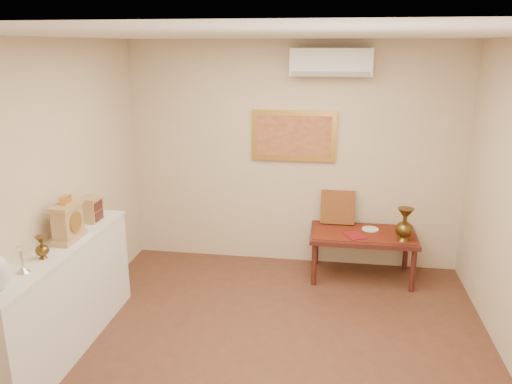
% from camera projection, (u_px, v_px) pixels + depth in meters
% --- Properties ---
extents(floor, '(4.50, 4.50, 0.00)m').
position_uv_depth(floor, '(269.00, 367.00, 4.24)').
color(floor, brown).
rests_on(floor, ground).
extents(ceiling, '(4.50, 4.50, 0.00)m').
position_uv_depth(ceiling, '(272.00, 35.00, 3.48)').
color(ceiling, white).
rests_on(ceiling, ground).
extents(wall_back, '(4.00, 0.02, 2.70)m').
position_uv_depth(wall_back, '(294.00, 156.00, 5.99)').
color(wall_back, beige).
rests_on(wall_back, ground).
extents(wall_left, '(0.02, 4.50, 2.70)m').
position_uv_depth(wall_left, '(32.00, 205.00, 4.15)').
color(wall_left, beige).
rests_on(wall_left, ground).
extents(candlestick, '(0.10, 0.10, 0.21)m').
position_uv_depth(candlestick, '(22.00, 260.00, 3.74)').
color(candlestick, silver).
rests_on(candlestick, display_ledge).
extents(brass_urn_small, '(0.11, 0.11, 0.24)m').
position_uv_depth(brass_urn_small, '(41.00, 244.00, 3.98)').
color(brass_urn_small, brown).
rests_on(brass_urn_small, display_ledge).
extents(table_cloth, '(1.14, 0.59, 0.01)m').
position_uv_depth(table_cloth, '(363.00, 233.00, 5.74)').
color(table_cloth, maroon).
rests_on(table_cloth, low_table).
extents(brass_urn_tall, '(0.20, 0.20, 0.45)m').
position_uv_depth(brass_urn_tall, '(405.00, 221.00, 5.45)').
color(brass_urn_tall, brown).
rests_on(brass_urn_tall, table_cloth).
extents(plate, '(0.19, 0.19, 0.01)m').
position_uv_depth(plate, '(370.00, 229.00, 5.83)').
color(plate, silver).
rests_on(plate, table_cloth).
extents(menu, '(0.27, 0.30, 0.01)m').
position_uv_depth(menu, '(355.00, 236.00, 5.63)').
color(menu, maroon).
rests_on(menu, table_cloth).
extents(cushion, '(0.40, 0.18, 0.41)m').
position_uv_depth(cushion, '(338.00, 207.00, 5.99)').
color(cushion, '#5F1913').
rests_on(cushion, table_cloth).
extents(display_ledge, '(0.37, 2.02, 0.98)m').
position_uv_depth(display_ledge, '(63.00, 299.00, 4.37)').
color(display_ledge, silver).
rests_on(display_ledge, floor).
extents(mantel_clock, '(0.17, 0.36, 0.41)m').
position_uv_depth(mantel_clock, '(68.00, 221.00, 4.34)').
color(mantel_clock, tan).
rests_on(mantel_clock, display_ledge).
extents(wooden_chest, '(0.16, 0.21, 0.24)m').
position_uv_depth(wooden_chest, '(91.00, 209.00, 4.83)').
color(wooden_chest, tan).
rests_on(wooden_chest, display_ledge).
extents(low_table, '(1.20, 0.70, 0.55)m').
position_uv_depth(low_table, '(363.00, 238.00, 5.76)').
color(low_table, '#491B16').
rests_on(low_table, floor).
extents(painting, '(1.00, 0.06, 0.60)m').
position_uv_depth(painting, '(294.00, 136.00, 5.90)').
color(painting, gold).
rests_on(painting, wall_back).
extents(ac_unit, '(0.90, 0.25, 0.30)m').
position_uv_depth(ac_unit, '(331.00, 62.00, 5.50)').
color(ac_unit, white).
rests_on(ac_unit, wall_back).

